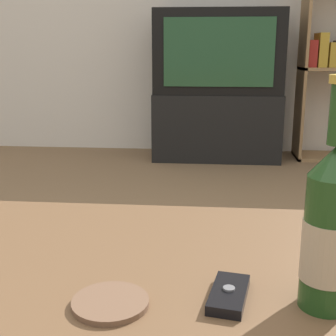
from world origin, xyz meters
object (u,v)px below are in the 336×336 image
tv_stand (216,126)px  television (218,52)px  cell_phone (229,295)px  beer_bottle (330,230)px

tv_stand → television: television is taller
cell_phone → beer_bottle: bearing=8.7°
tv_stand → television: bearing=-90.0°
television → cell_phone: bearing=-90.4°
beer_bottle → cell_phone: beer_bottle is taller
beer_bottle → television: bearing=92.1°
television → beer_bottle: bearing=-87.9°
tv_stand → beer_bottle: beer_bottle is taller
television → cell_phone: 2.76m
tv_stand → beer_bottle: bearing=-87.9°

